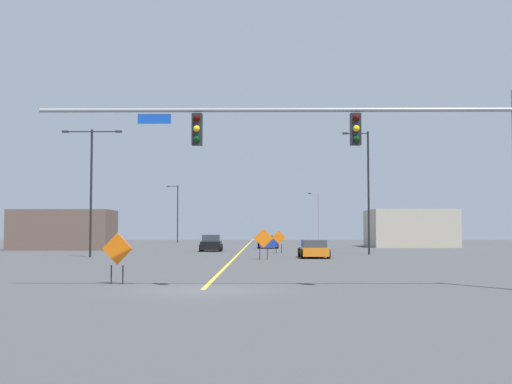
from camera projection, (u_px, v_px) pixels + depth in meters
name	position (u px, v px, depth m)	size (l,w,h in m)	color
ground	(203.00, 290.00, 21.12)	(203.14, 203.14, 0.00)	#444447
road_centre_stripe	(246.00, 246.00, 77.45)	(0.16, 112.86, 0.01)	yellow
traffic_signal_assembly	(346.00, 140.00, 21.34)	(15.81, 0.44, 6.56)	gray
street_lamp_mid_right	(367.00, 187.00, 51.42)	(2.11, 0.24, 9.77)	black
street_lamp_far_right	(91.00, 181.00, 46.28)	(4.28, 0.24, 9.13)	black
street_lamp_mid_left	(318.00, 215.00, 96.38)	(1.60, 0.24, 7.48)	gray
street_lamp_far_left	(177.00, 211.00, 97.72)	(1.76, 0.24, 8.63)	black
construction_sign_right_lane	(279.00, 239.00, 53.96)	(1.12, 0.05, 1.88)	orange
construction_sign_right_shoulder	(264.00, 240.00, 42.42)	(1.26, 0.18, 2.03)	orange
construction_sign_median_far	(117.00, 252.00, 23.39)	(1.14, 0.28, 1.85)	orange
car_black_approaching	(211.00, 243.00, 58.76)	(2.05, 3.89, 1.49)	black
car_blue_near	(268.00, 242.00, 68.27)	(2.18, 4.17, 1.33)	#1E389E
car_orange_passing	(314.00, 249.00, 44.97)	(2.00, 4.29, 1.25)	orange
roadside_building_west	(63.00, 230.00, 63.05)	(9.51, 5.25, 3.86)	brown
roadside_building_east	(410.00, 228.00, 73.41)	(9.13, 8.72, 4.18)	#B2A893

